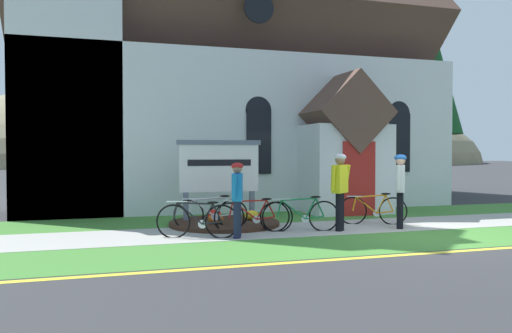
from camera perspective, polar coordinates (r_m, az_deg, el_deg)
The scene contains 18 objects.
ground at distance 14.90m, azimuth 9.49°, elevation -5.34°, with size 140.00×140.00×0.00m, color #333335.
sidewalk_slab at distance 12.06m, azimuth 5.20°, elevation -6.95°, with size 32.00×2.13×0.01m, color #A8A59E.
grass_verge at distance 10.16m, azimuth 9.78°, elevation -8.59°, with size 32.00×2.10×0.01m, color #427F33.
church_lawn at distance 14.14m, azimuth 1.72°, elevation -5.67°, with size 24.00×2.37×0.01m, color #427F33.
curb_paint_stripe at distance 9.12m, azimuth 13.24°, elevation -9.79°, with size 28.00×0.16×0.01m, color yellow.
church_building at distance 19.44m, azimuth -4.85°, elevation 10.23°, with size 14.15×11.11×13.71m.
church_sign at distance 13.00m, azimuth -4.12°, elevation -0.23°, with size 2.16×0.18×2.11m.
flower_bed at distance 12.61m, azimuth -3.51°, elevation -6.27°, with size 2.70×2.70×0.34m.
bicycle_blue at distance 11.54m, azimuth -0.39°, elevation -5.54°, with size 1.72×0.29×0.78m.
bicycle_orange at distance 10.79m, azimuth -6.52°, elevation -5.98°, with size 1.66×0.61×0.79m.
bicycle_white at distance 11.64m, azimuth 5.07°, elevation -5.44°, with size 1.76×0.34×0.83m.
bicycle_silver at distance 13.03m, azimuth 12.96°, elevation -4.74°, with size 1.58×0.66×0.81m.
bicycle_red at distance 12.00m, azimuth -5.04°, elevation -5.24°, with size 1.71×0.39×0.82m.
cyclist_in_yellow_jersey at distance 10.70m, azimuth -2.10°, elevation -3.14°, with size 0.35×0.66×1.58m.
cyclist_in_orange_jersey at distance 12.43m, azimuth 15.82°, elevation -1.97°, with size 0.49×0.54×1.75m.
cyclist_in_blue_jersey at distance 11.73m, azimuth 9.36°, elevation -2.07°, with size 0.59×0.52×1.77m.
roadside_conifer at distance 23.09m, azimuth 18.44°, elevation 10.37°, with size 3.03×3.03×8.19m.
distant_hill at distance 78.68m, azimuth -4.65°, elevation 0.33°, with size 90.25×50.60×24.36m, color #847A5B.
Camera 1 is at (-6.63, -9.22, 1.81)m, focal length 35.81 mm.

